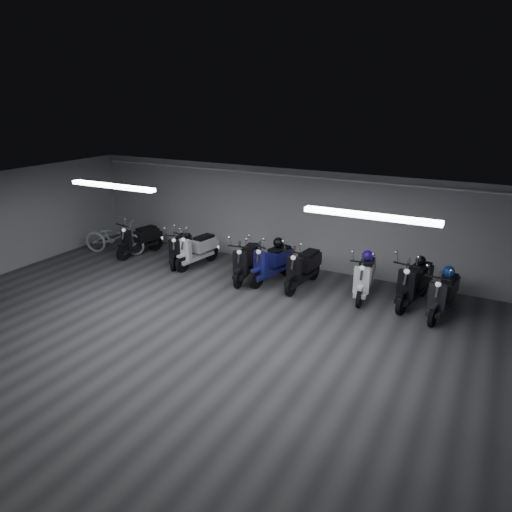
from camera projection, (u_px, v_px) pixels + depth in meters
The scene contains 20 objects.
floor at pixel (200, 341), 9.52m from camera, with size 14.00×10.00×0.01m, color #353537.
ceiling at pixel (195, 205), 8.60m from camera, with size 14.00×10.00×0.01m, color gray.
back_wall at pixel (299, 219), 13.24m from camera, with size 14.00×0.01×2.80m, color gray.
fluor_strip_left at pixel (112, 186), 10.79m from camera, with size 2.40×0.18×0.08m, color white.
fluor_strip_right at pixel (370, 216), 8.13m from camera, with size 2.40×0.18×0.08m, color white.
conduit at pixel (299, 176), 12.77m from camera, with size 0.05×0.05×13.60m, color white.
scooter_0 at pixel (139, 234), 14.36m from camera, with size 0.60×1.81×1.35m, color black, non-canonical shape.
scooter_1 at pixel (180, 243), 13.63m from camera, with size 0.57×1.71×1.27m, color black, non-canonical shape.
scooter_2 at pixel (197, 244), 13.44m from camera, with size 0.61×1.82×1.36m, color white, non-canonical shape.
scooter_3 at pixel (247, 255), 12.45m from camera, with size 0.62×1.85×1.38m, color black, non-canonical shape.
scooter_4 at pixel (272, 256), 12.32m from camera, with size 0.63×1.89×1.41m, color navy, non-canonical shape.
scooter_5 at pixel (303, 261), 11.92m from camera, with size 0.64×1.91×1.42m, color black, non-canonical shape.
scooter_6 at pixel (365, 271), 11.35m from camera, with size 0.62×1.86×1.38m, color white, non-canonical shape.
scooter_7 at pixel (415, 276), 10.91m from camera, with size 0.66×1.99×1.48m, color black, non-canonical shape.
scooter_9 at pixel (444, 288), 10.36m from camera, with size 0.62×1.86×1.38m, color black, non-canonical shape.
bicycle at pixel (114, 234), 14.52m from camera, with size 0.70×1.98×1.28m, color silver.
helmet_0 at pixel (421, 261), 11.02m from camera, with size 0.24×0.24×0.24m, color black.
helmet_1 at pixel (449, 272), 10.46m from camera, with size 0.27×0.27×0.27m, color navy.
helmet_2 at pixel (278, 243), 12.41m from camera, with size 0.29×0.29×0.29m, color black.
helmet_3 at pixel (368, 256), 11.48m from camera, with size 0.28×0.28×0.28m, color #210D91.
Camera 1 is at (4.95, -6.93, 4.74)m, focal length 32.87 mm.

